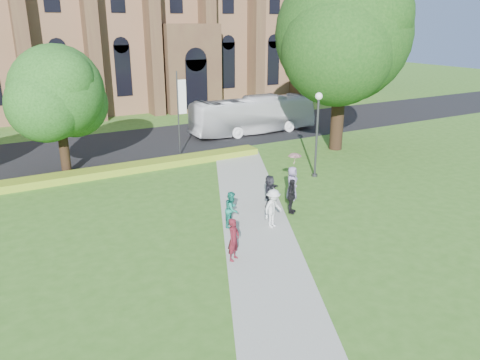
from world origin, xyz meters
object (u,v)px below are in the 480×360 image
streetlamp (317,125)px  large_tree (343,34)px  tour_coach (253,115)px  pedestrian_0 (234,239)px

streetlamp → large_tree: large_tree is taller
large_tree → tour_coach: (-2.74, 7.62, -6.78)m
large_tree → tour_coach: size_ratio=1.17×
pedestrian_0 → large_tree: bearing=3.0°
large_tree → tour_coach: 10.56m
streetlamp → tour_coach: (2.76, 12.12, -1.71)m
streetlamp → pedestrian_0: streetlamp is taller
streetlamp → large_tree: (5.50, 4.50, 5.07)m
streetlamp → tour_coach: 12.55m
tour_coach → streetlamp: bearing=167.9°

